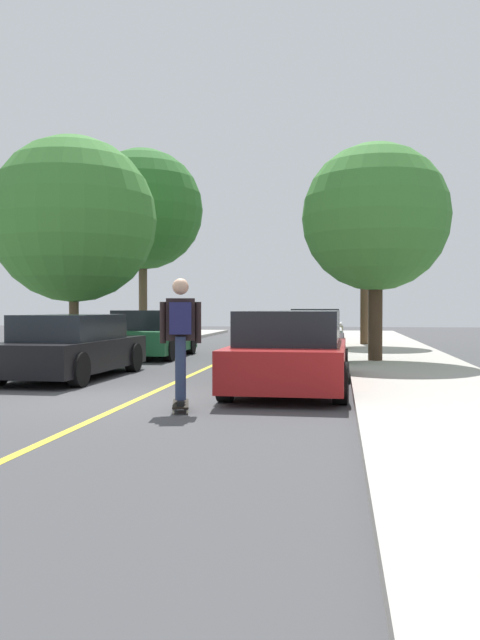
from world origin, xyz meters
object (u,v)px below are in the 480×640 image
Objects in this scene: parked_car_right_nearest at (291,351)px; streetlamp at (377,244)px; parked_car_left_near at (151,335)px; street_tree_right_nearest at (376,218)px; skateboarder at (181,332)px; street_tree_right_near at (365,205)px; street_tree_left_nearest at (73,220)px; street_tree_left_near at (143,210)px; parked_car_right_near at (307,337)px; skateboard at (181,404)px; parked_car_left_nearest at (71,347)px; parked_car_right_farthest at (320,325)px; parked_car_right_far at (315,329)px.

parked_car_right_nearest is 0.92× the size of streetlamp.
parked_car_left_near is 0.78× the size of street_tree_right_nearest.
street_tree_right_nearest is (1.72, 5.08, 2.98)m from parked_car_right_nearest.
street_tree_right_nearest is 8.61m from skateboarder.
street_tree_right_near reaches higher than parked_car_right_nearest.
street_tree_right_near is 15.78m from skateboarder.
street_tree_left_nearest is at bearing 176.92° from streetlamp.
street_tree_left_near reaches higher than street_tree_left_nearest.
parked_car_right_near is at bearing -13.58° from parked_car_left_near.
street_tree_right_nearest is at bearing 67.86° from skateboard.
streetlamp is at bearing 70.86° from parked_car_right_nearest.
parked_car_left_nearest is at bearing 164.50° from parked_car_right_nearest.
parked_car_right_farthest is 19.94m from skateboard.
street_tree_right_near is (1.72, 1.12, 4.43)m from parked_car_right_far.
parked_car_right_near reaches higher than parked_car_right_farthest.
parked_car_right_nearest reaches higher than parked_car_left_nearest.
parked_car_right_far is at bearing -146.99° from street_tree_right_near.
parked_car_left_near is at bearing 89.99° from parked_car_left_nearest.
streetlamp is (6.35, 3.77, 2.37)m from parked_car_left_nearest.
skateboard is 0.50× the size of skateboarder.
street_tree_left_near is at bearing 175.13° from parked_car_right_far.
street_tree_right_near reaches higher than parked_car_right_far.
street_tree_right_nearest reaches higher than streetlamp.
parked_car_right_farthest is 0.62× the size of street_tree_right_near.
skateboard is at bearing -101.70° from street_tree_right_near.
street_tree_right_near is (0.00, 7.32, 1.46)m from street_tree_right_nearest.
parked_car_right_farthest is at bearing 90.00° from parked_car_right_near.
street_tree_left_near is (-6.32, -5.55, 4.37)m from parked_car_right_farthest.
skateboard is (-3.09, -7.59, -3.58)m from street_tree_right_nearest.
parked_car_right_far reaches higher than parked_car_right_farthest.
skateboarder reaches higher than skateboard.
skateboard is (-1.37, -8.40, -0.58)m from parked_car_right_near.
parked_car_right_near is 0.70× the size of street_tree_right_near.
streetlamp is at bearing -89.75° from street_tree_right_near.
street_tree_left_near is 8.21× the size of skateboard.
street_tree_right_near is 16.04m from skateboard.
parked_car_left_nearest is 0.97× the size of parked_car_right_far.
parked_car_left_nearest is 11.56m from street_tree_left_near.
skateboarder is (-3.11, -7.58, -1.90)m from streetlamp.
street_tree_right_nearest is at bearing -40.01° from street_tree_left_near.
parked_car_left_near is 0.92× the size of parked_car_right_nearest.
street_tree_left_near reaches higher than parked_car_right_far.
parked_car_right_far is 13.90m from skateboarder.
parked_car_right_far is at bearing 42.62° from street_tree_left_nearest.
street_tree_left_nearest is at bearing -117.97° from parked_car_right_farthest.
parked_car_right_near is at bearing 80.74° from skateboard.
street_tree_right_near is (8.03, 0.58, 0.08)m from street_tree_left_near.
skateboarder is (4.96, -8.02, -2.73)m from street_tree_left_nearest.
street_tree_right_nearest is at bearing -2.81° from street_tree_left_nearest.
street_tree_left_nearest reaches higher than skateboarder.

